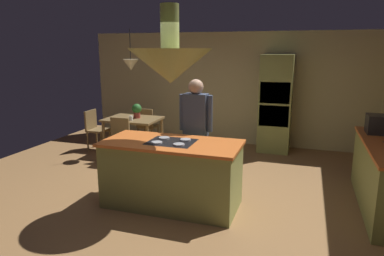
{
  "coord_description": "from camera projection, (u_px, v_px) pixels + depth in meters",
  "views": [
    {
      "loc": [
        1.72,
        -4.49,
        2.17
      ],
      "look_at": [
        0.1,
        0.4,
        1.0
      ],
      "focal_mm": 32.62,
      "sensor_mm": 36.0,
      "label": 1
    }
  ],
  "objects": [
    {
      "name": "person_at_island",
      "position": [
        196.0,
        127.0,
        5.39
      ],
      "size": [
        0.53,
        0.23,
        1.73
      ],
      "color": "tan",
      "rests_on": "ground"
    },
    {
      "name": "dining_table",
      "position": [
        133.0,
        123.0,
        7.3
      ],
      "size": [
        1.11,
        0.84,
        0.76
      ],
      "color": "olive",
      "rests_on": "ground"
    },
    {
      "name": "wall_back",
      "position": [
        229.0,
        89.0,
        8.08
      ],
      "size": [
        6.8,
        0.1,
        2.55
      ],
      "primitive_type": "cube",
      "color": "beige",
      "rests_on": "ground"
    },
    {
      "name": "chair_facing_island",
      "position": [
        118.0,
        137.0,
        6.74
      ],
      "size": [
        0.4,
        0.4,
        0.87
      ],
      "color": "olive",
      "rests_on": "ground"
    },
    {
      "name": "cup_on_table",
      "position": [
        131.0,
        118.0,
        7.05
      ],
      "size": [
        0.07,
        0.07,
        0.09
      ],
      "primitive_type": "cylinder",
      "color": "white",
      "rests_on": "dining_table"
    },
    {
      "name": "microwave_on_counter",
      "position": [
        383.0,
        125.0,
        5.21
      ],
      "size": [
        0.46,
        0.36,
        0.28
      ],
      "primitive_type": "cube",
      "color": "#232326",
      "rests_on": "counter_run_right"
    },
    {
      "name": "kitchen_island",
      "position": [
        172.0,
        174.0,
        4.88
      ],
      "size": [
        1.91,
        0.91,
        0.95
      ],
      "color": "#8C934C",
      "rests_on": "ground"
    },
    {
      "name": "oven_tower",
      "position": [
        276.0,
        104.0,
        7.42
      ],
      "size": [
        0.66,
        0.62,
        2.06
      ],
      "color": "#8C934C",
      "rests_on": "ground"
    },
    {
      "name": "pendant_light_over_table",
      "position": [
        131.0,
        65.0,
        7.04
      ],
      "size": [
        0.32,
        0.32,
        0.82
      ],
      "color": "beige"
    },
    {
      "name": "chair_by_back_wall",
      "position": [
        147.0,
        124.0,
        7.93
      ],
      "size": [
        0.4,
        0.4,
        0.87
      ],
      "rotation": [
        0.0,
        0.0,
        3.14
      ],
      "color": "olive",
      "rests_on": "ground"
    },
    {
      "name": "potted_plant_on_table",
      "position": [
        137.0,
        110.0,
        7.26
      ],
      "size": [
        0.2,
        0.2,
        0.3
      ],
      "color": "#99382D",
      "rests_on": "dining_table"
    },
    {
      "name": "ground",
      "position": [
        177.0,
        199.0,
        5.17
      ],
      "size": [
        8.16,
        8.16,
        0.0
      ],
      "primitive_type": "plane",
      "color": "#9E7042"
    },
    {
      "name": "chair_at_corner",
      "position": [
        95.0,
        127.0,
        7.62
      ],
      "size": [
        0.4,
        0.4,
        0.87
      ],
      "rotation": [
        0.0,
        0.0,
        1.57
      ],
      "color": "olive",
      "rests_on": "ground"
    },
    {
      "name": "range_hood",
      "position": [
        170.0,
        64.0,
        4.54
      ],
      "size": [
        1.1,
        1.1,
        1.0
      ],
      "color": "#8C934C"
    }
  ]
}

